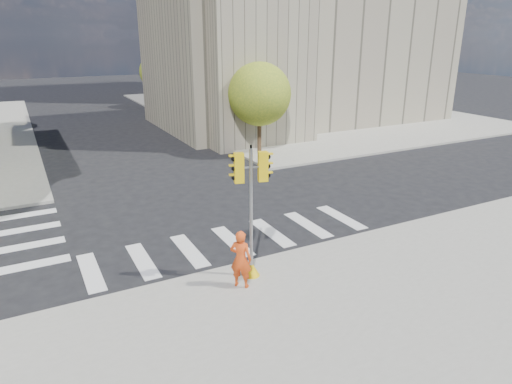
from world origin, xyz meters
TOP-DOWN VIEW (x-y plane):
  - ground at (0.00, 0.00)m, footprint 160.00×160.00m
  - sidewalk_near at (0.00, -11.00)m, footprint 30.00×14.00m
  - sidewalk_far_right at (20.00, 26.00)m, footprint 28.00×40.00m
  - civic_building at (15.59, 19.12)m, footprint 26.00×16.00m
  - tree_re_near at (7.50, 10.00)m, footprint 4.20×4.20m
  - tree_re_mid at (7.50, 22.00)m, footprint 4.60×4.60m
  - tree_re_far at (7.50, 34.00)m, footprint 4.00×4.00m
  - lamp_near at (8.00, 14.00)m, footprint 0.35×0.18m
  - lamp_far at (8.00, 28.00)m, footprint 0.35×0.18m
  - traffic_signal at (-0.77, -5.01)m, footprint 1.08×0.56m
  - photographer at (-1.38, -5.47)m, footprint 0.82×0.82m

SIDE VIEW (x-z plane):
  - ground at x=0.00m, z-range 0.00..0.00m
  - sidewalk_near at x=0.00m, z-range 0.00..0.15m
  - sidewalk_far_right at x=20.00m, z-range 0.00..0.15m
  - photographer at x=-1.38m, z-range 0.15..2.08m
  - traffic_signal at x=-0.77m, z-range -0.19..4.29m
  - tree_re_far at x=7.50m, z-range 0.93..6.80m
  - tree_re_near at x=7.50m, z-range 0.97..7.13m
  - tree_re_mid at x=7.50m, z-range 1.02..7.68m
  - lamp_near at x=8.00m, z-range 0.52..8.63m
  - lamp_far at x=8.00m, z-range 0.52..8.63m
  - civic_building at x=15.59m, z-range -2.43..16.96m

